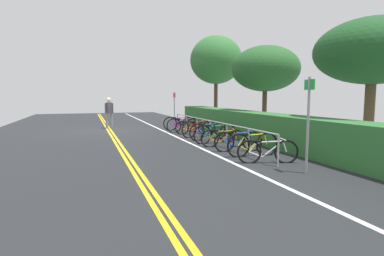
% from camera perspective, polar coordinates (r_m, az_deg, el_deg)
% --- Properties ---
extents(ground_plane, '(33.78, 11.88, 0.05)m').
position_cam_1_polar(ground_plane, '(16.91, -15.22, -0.46)').
color(ground_plane, '#232628').
extents(centre_line_yellow_inner, '(30.40, 0.10, 0.00)m').
position_cam_1_polar(centre_line_yellow_inner, '(16.90, -15.50, -0.38)').
color(centre_line_yellow_inner, gold).
rests_on(centre_line_yellow_inner, ground_plane).
extents(centre_line_yellow_outer, '(30.40, 0.10, 0.00)m').
position_cam_1_polar(centre_line_yellow_outer, '(16.91, -14.95, -0.36)').
color(centre_line_yellow_outer, gold).
rests_on(centre_line_yellow_outer, ground_plane).
extents(bike_lane_stripe_white, '(30.40, 0.12, 0.00)m').
position_cam_1_polar(bike_lane_stripe_white, '(17.28, -6.39, -0.06)').
color(bike_lane_stripe_white, white).
rests_on(bike_lane_stripe_white, ground_plane).
extents(bike_rack, '(9.34, 0.05, 0.85)m').
position_cam_1_polar(bike_rack, '(12.27, 3.40, 0.49)').
color(bike_rack, '#9EA0A5').
rests_on(bike_rack, ground_plane).
extents(bicycle_0, '(0.68, 1.68, 0.77)m').
position_cam_1_polar(bicycle_0, '(16.18, -2.30, 0.84)').
color(bicycle_0, black).
rests_on(bicycle_0, ground_plane).
extents(bicycle_1, '(0.46, 1.73, 0.77)m').
position_cam_1_polar(bicycle_1, '(15.28, -1.58, 0.52)').
color(bicycle_1, black).
rests_on(bicycle_1, ground_plane).
extents(bicycle_2, '(0.58, 1.72, 0.69)m').
position_cam_1_polar(bicycle_2, '(14.52, 0.27, 0.09)').
color(bicycle_2, black).
rests_on(bicycle_2, ground_plane).
extents(bicycle_3, '(0.60, 1.80, 0.78)m').
position_cam_1_polar(bicycle_3, '(13.62, 1.33, -0.13)').
color(bicycle_3, black).
rests_on(bicycle_3, ground_plane).
extents(bicycle_4, '(0.51, 1.79, 0.76)m').
position_cam_1_polar(bicycle_4, '(12.73, 3.02, -0.63)').
color(bicycle_4, black).
rests_on(bicycle_4, ground_plane).
extents(bicycle_5, '(0.46, 1.84, 0.79)m').
position_cam_1_polar(bicycle_5, '(11.84, 4.35, -1.07)').
color(bicycle_5, black).
rests_on(bicycle_5, ground_plane).
extents(bicycle_6, '(0.63, 1.55, 0.68)m').
position_cam_1_polar(bicycle_6, '(10.97, 5.80, -1.93)').
color(bicycle_6, black).
rests_on(bicycle_6, ground_plane).
extents(bicycle_7, '(0.46, 1.66, 0.72)m').
position_cam_1_polar(bicycle_7, '(10.19, 8.66, -2.48)').
color(bicycle_7, black).
rests_on(bicycle_7, ground_plane).
extents(bicycle_8, '(0.46, 1.70, 0.77)m').
position_cam_1_polar(bicycle_8, '(9.44, 11.30, -3.06)').
color(bicycle_8, black).
rests_on(bicycle_8, ground_plane).
extents(bicycle_9, '(0.62, 1.64, 0.70)m').
position_cam_1_polar(bicycle_9, '(8.58, 13.98, -4.26)').
color(bicycle_9, black).
rests_on(bicycle_9, ground_plane).
extents(pedestrian, '(0.32, 0.48, 1.73)m').
position_cam_1_polar(pedestrian, '(17.71, -15.24, 3.15)').
color(pedestrian, slate).
rests_on(pedestrian, ground_plane).
extents(sign_post_near, '(0.36, 0.06, 2.04)m').
position_cam_1_polar(sign_post_near, '(17.42, -3.32, 4.10)').
color(sign_post_near, gray).
rests_on(sign_post_near, ground_plane).
extents(sign_post_far, '(0.36, 0.06, 2.27)m').
position_cam_1_polar(sign_post_far, '(7.61, 20.92, 2.11)').
color(sign_post_far, gray).
rests_on(sign_post_far, ground_plane).
extents(hedge_backdrop, '(18.29, 1.16, 1.15)m').
position_cam_1_polar(hedge_backdrop, '(11.87, 14.90, -0.23)').
color(hedge_backdrop, '#2D6B30').
rests_on(hedge_backdrop, ground_plane).
extents(tree_near_left, '(3.26, 3.26, 5.56)m').
position_cam_1_polar(tree_near_left, '(19.65, 4.53, 12.53)').
color(tree_near_left, '#473323').
rests_on(tree_near_left, ground_plane).
extents(tree_mid, '(3.22, 3.22, 4.19)m').
position_cam_1_polar(tree_mid, '(15.17, 13.57, 10.70)').
color(tree_mid, '#473323').
rests_on(tree_mid, ground_plane).
extents(tree_far_right, '(3.59, 3.59, 4.27)m').
position_cam_1_polar(tree_far_right, '(11.43, 30.74, 12.15)').
color(tree_far_right, brown).
rests_on(tree_far_right, ground_plane).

